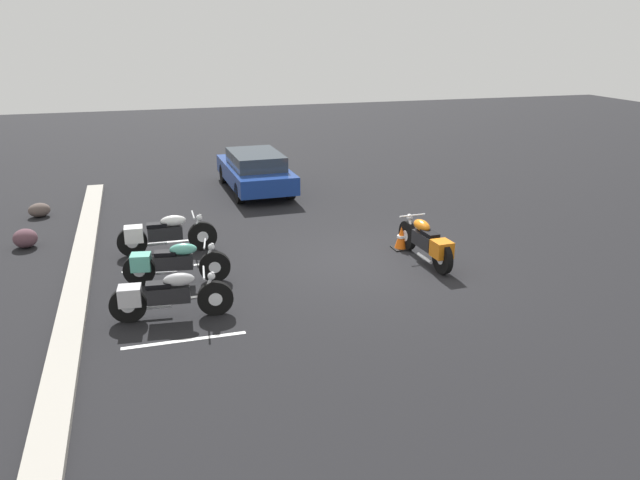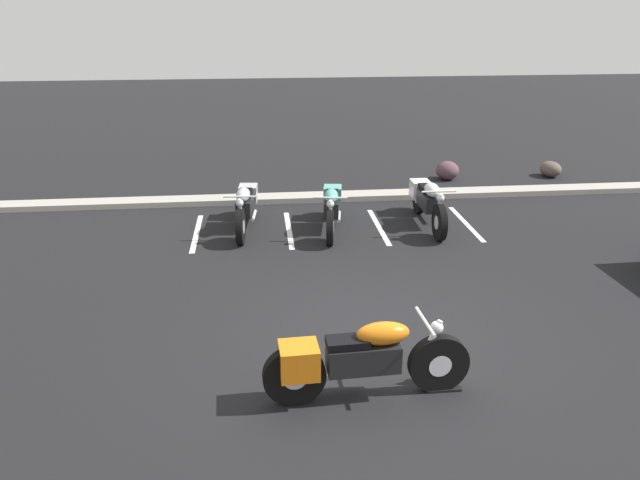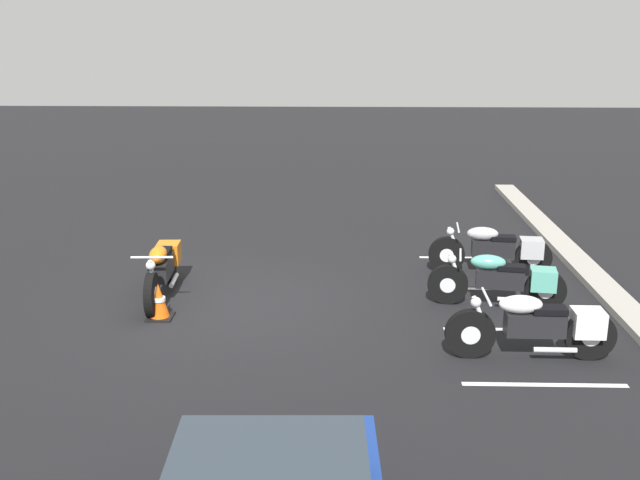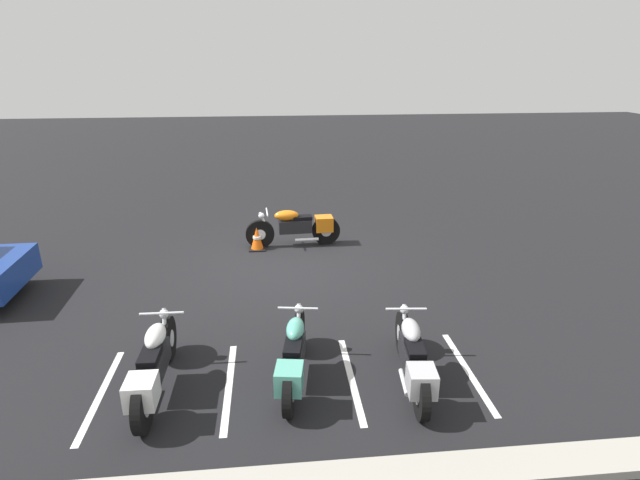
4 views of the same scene
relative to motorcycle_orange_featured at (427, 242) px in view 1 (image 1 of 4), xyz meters
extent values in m
plane|color=black|center=(0.39, 1.17, -0.49)|extent=(60.00, 60.00, 0.00)
cylinder|color=black|center=(0.94, 0.05, -0.14)|extent=(0.71, 0.16, 0.70)
cylinder|color=silver|center=(0.94, 0.05, -0.14)|extent=(0.27, 0.15, 0.27)
cylinder|color=black|center=(-0.70, -0.04, -0.14)|extent=(0.71, 0.16, 0.70)
cylinder|color=silver|center=(-0.70, -0.04, -0.14)|extent=(0.27, 0.15, 0.27)
cube|color=black|center=(0.07, 0.00, 0.02)|extent=(0.82, 0.34, 0.32)
ellipsoid|color=orange|center=(0.28, 0.01, 0.31)|extent=(0.61, 0.31, 0.25)
cube|color=black|center=(-0.11, -0.01, 0.23)|extent=(0.48, 0.28, 0.08)
cube|color=orange|center=(-0.65, -0.03, 0.05)|extent=(0.44, 0.40, 0.36)
cylinder|color=silver|center=(0.82, 0.04, 0.14)|extent=(0.28, 0.08, 0.57)
cylinder|color=silver|center=(0.75, 0.04, 0.41)|extent=(0.07, 0.66, 0.04)
sphere|color=silver|center=(0.89, 0.04, 0.33)|extent=(0.15, 0.15, 0.15)
cylinder|color=silver|center=(-0.21, 0.14, -0.30)|extent=(0.59, 0.10, 0.07)
cylinder|color=black|center=(-1.37, 4.93, -0.16)|extent=(0.18, 0.67, 0.66)
cylinder|color=silver|center=(-1.37, 4.93, -0.16)|extent=(0.15, 0.26, 0.25)
cylinder|color=black|center=(-1.22, 6.48, -0.16)|extent=(0.18, 0.67, 0.66)
cylinder|color=silver|center=(-1.22, 6.48, -0.16)|extent=(0.15, 0.26, 0.25)
cube|color=black|center=(-1.29, 5.76, -0.01)|extent=(0.35, 0.79, 0.30)
ellipsoid|color=#B7B7BC|center=(-1.31, 5.56, 0.26)|extent=(0.31, 0.58, 0.24)
cube|color=black|center=(-1.28, 5.93, 0.19)|extent=(0.28, 0.46, 0.08)
cube|color=#B7B7BC|center=(-1.23, 6.43, 0.02)|extent=(0.40, 0.43, 0.34)
cylinder|color=silver|center=(-1.36, 5.05, 0.10)|extent=(0.08, 0.27, 0.53)
cylinder|color=silver|center=(-1.35, 5.11, 0.36)|extent=(0.62, 0.09, 0.04)
sphere|color=silver|center=(-1.37, 4.98, 0.28)|extent=(0.14, 0.14, 0.14)
cylinder|color=silver|center=(-1.13, 5.99, -0.31)|extent=(0.12, 0.56, 0.07)
cylinder|color=black|center=(0.26, 4.73, -0.16)|extent=(0.22, 0.67, 0.65)
cylinder|color=silver|center=(0.26, 4.73, -0.16)|extent=(0.16, 0.26, 0.25)
cylinder|color=black|center=(0.49, 6.25, -0.16)|extent=(0.22, 0.67, 0.65)
cylinder|color=silver|center=(0.49, 6.25, -0.16)|extent=(0.16, 0.26, 0.25)
cube|color=black|center=(0.38, 5.54, -0.02)|extent=(0.39, 0.79, 0.30)
ellipsoid|color=#59B29E|center=(0.35, 5.34, 0.25)|extent=(0.34, 0.59, 0.24)
cube|color=black|center=(0.41, 5.71, 0.18)|extent=(0.30, 0.47, 0.08)
cube|color=#59B29E|center=(0.48, 6.20, 0.01)|extent=(0.41, 0.45, 0.34)
cylinder|color=silver|center=(0.28, 4.85, 0.09)|extent=(0.10, 0.27, 0.53)
cylinder|color=silver|center=(0.28, 4.91, 0.35)|extent=(0.61, 0.13, 0.04)
sphere|color=silver|center=(0.27, 4.78, 0.27)|extent=(0.14, 0.14, 0.14)
cylinder|color=silver|center=(0.56, 5.76, -0.31)|extent=(0.15, 0.55, 0.07)
cylinder|color=black|center=(2.31, 4.76, -0.15)|extent=(0.13, 0.69, 0.69)
cylinder|color=silver|center=(2.31, 4.76, -0.15)|extent=(0.13, 0.26, 0.26)
cylinder|color=black|center=(2.33, 6.37, -0.15)|extent=(0.13, 0.69, 0.69)
cylinder|color=silver|center=(2.33, 6.37, -0.15)|extent=(0.13, 0.26, 0.26)
cube|color=black|center=(2.32, 5.62, 0.01)|extent=(0.30, 0.80, 0.31)
ellipsoid|color=white|center=(2.32, 5.41, 0.29)|extent=(0.28, 0.59, 0.25)
cube|color=black|center=(2.32, 5.79, 0.22)|extent=(0.26, 0.46, 0.08)
cube|color=white|center=(2.33, 6.32, 0.04)|extent=(0.38, 0.42, 0.35)
cylinder|color=silver|center=(2.31, 4.88, 0.12)|extent=(0.07, 0.27, 0.56)
cylinder|color=silver|center=(2.31, 4.94, 0.40)|extent=(0.65, 0.05, 0.04)
sphere|color=silver|center=(2.31, 4.81, 0.31)|extent=(0.15, 0.15, 0.15)
cylinder|color=silver|center=(2.47, 5.87, -0.30)|extent=(0.08, 0.57, 0.07)
cylinder|color=black|center=(8.96, 3.29, -0.17)|extent=(0.65, 0.24, 0.64)
cylinder|color=black|center=(9.01, 1.71, -0.17)|extent=(0.65, 0.24, 0.64)
cylinder|color=black|center=(6.21, 3.21, -0.17)|extent=(0.65, 0.24, 0.64)
cylinder|color=black|center=(6.26, 1.63, -0.17)|extent=(0.65, 0.24, 0.64)
cube|color=navy|center=(7.61, 2.46, 0.07)|extent=(4.35, 1.92, 0.55)
cube|color=#2D3842|center=(7.46, 2.45, 0.57)|extent=(2.45, 1.58, 0.45)
cube|color=#A8A399|center=(0.39, 7.50, -0.43)|extent=(18.00, 0.50, 0.12)
ellipsoid|color=brown|center=(6.39, 8.86, -0.30)|extent=(0.64, 0.71, 0.39)
ellipsoid|color=brown|center=(3.70, 8.86, -0.26)|extent=(0.58, 0.57, 0.46)
cube|color=black|center=(1.02, 0.17, -0.48)|extent=(0.40, 0.40, 0.03)
cone|color=#EA590F|center=(1.02, 0.17, -0.21)|extent=(0.32, 0.32, 0.56)
cylinder|color=white|center=(1.02, 0.17, -0.18)|extent=(0.20, 0.20, 0.06)
cube|color=white|center=(-2.24, 5.59, -0.49)|extent=(0.10, 2.10, 0.00)
cube|color=white|center=(-0.45, 5.59, -0.49)|extent=(0.10, 2.10, 0.00)
cube|color=white|center=(1.33, 5.59, -0.49)|extent=(0.10, 2.10, 0.00)
cube|color=white|center=(3.12, 5.59, -0.49)|extent=(0.10, 2.10, 0.00)
camera|label=1|loc=(-12.01, 6.07, 4.58)|focal=35.00mm
camera|label=2|loc=(-1.02, -5.87, 3.71)|focal=35.00mm
camera|label=3|loc=(11.80, 2.96, 3.93)|focal=42.00mm
camera|label=4|loc=(0.63, 11.69, 3.98)|focal=28.00mm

